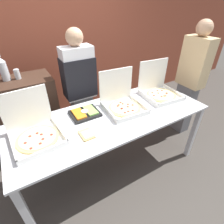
{
  "coord_description": "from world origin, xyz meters",
  "views": [
    {
      "loc": [
        -0.84,
        -1.42,
        2.02
      ],
      "look_at": [
        0.0,
        0.0,
        0.92
      ],
      "focal_mm": 28.0,
      "sensor_mm": 36.0,
      "label": 1
    }
  ],
  "objects_px": {
    "paper_plate_front_left": "(87,135)",
    "person_server_vest": "(80,87)",
    "soda_bottle": "(3,69)",
    "soda_can_silver": "(17,74)",
    "person_guest_cap": "(191,80)",
    "pizza_box_near_right": "(159,90)",
    "pizza_box_near_left": "(122,102)",
    "pizza_box_far_right": "(35,131)",
    "veggie_tray": "(85,113)"
  },
  "relations": [
    {
      "from": "pizza_box_far_right",
      "to": "soda_bottle",
      "type": "relative_size",
      "value": 1.46
    },
    {
      "from": "soda_bottle",
      "to": "soda_can_silver",
      "type": "height_order",
      "value": "soda_bottle"
    },
    {
      "from": "pizza_box_near_left",
      "to": "veggie_tray",
      "type": "xyz_separation_m",
      "value": [
        -0.45,
        0.09,
        -0.06
      ]
    },
    {
      "from": "paper_plate_front_left",
      "to": "person_server_vest",
      "type": "height_order",
      "value": "person_server_vest"
    },
    {
      "from": "soda_can_silver",
      "to": "pizza_box_near_right",
      "type": "bearing_deg",
      "value": -28.13
    },
    {
      "from": "pizza_box_near_left",
      "to": "soda_can_silver",
      "type": "bearing_deg",
      "value": 142.94
    },
    {
      "from": "veggie_tray",
      "to": "soda_can_silver",
      "type": "relative_size",
      "value": 2.58
    },
    {
      "from": "soda_can_silver",
      "to": "person_guest_cap",
      "type": "bearing_deg",
      "value": -19.9
    },
    {
      "from": "pizza_box_far_right",
      "to": "soda_bottle",
      "type": "distance_m",
      "value": 1.0
    },
    {
      "from": "pizza_box_far_right",
      "to": "soda_bottle",
      "type": "xyz_separation_m",
      "value": [
        -0.11,
        0.93,
        0.35
      ]
    },
    {
      "from": "soda_bottle",
      "to": "soda_can_silver",
      "type": "xyz_separation_m",
      "value": [
        0.13,
        -0.03,
        -0.08
      ]
    },
    {
      "from": "person_server_vest",
      "to": "person_guest_cap",
      "type": "distance_m",
      "value": 1.69
    },
    {
      "from": "pizza_box_near_right",
      "to": "soda_bottle",
      "type": "relative_size",
      "value": 1.5
    },
    {
      "from": "soda_can_silver",
      "to": "veggie_tray",
      "type": "bearing_deg",
      "value": -55.32
    },
    {
      "from": "soda_can_silver",
      "to": "person_guest_cap",
      "type": "relative_size",
      "value": 0.07
    },
    {
      "from": "pizza_box_far_right",
      "to": "soda_can_silver",
      "type": "height_order",
      "value": "pizza_box_far_right"
    },
    {
      "from": "pizza_box_near_left",
      "to": "soda_bottle",
      "type": "distance_m",
      "value": 1.48
    },
    {
      "from": "soda_can_silver",
      "to": "person_server_vest",
      "type": "distance_m",
      "value": 0.79
    },
    {
      "from": "paper_plate_front_left",
      "to": "person_server_vest",
      "type": "bearing_deg",
      "value": 71.64
    },
    {
      "from": "pizza_box_near_right",
      "to": "paper_plate_front_left",
      "type": "xyz_separation_m",
      "value": [
        -1.2,
        -0.27,
        -0.07
      ]
    },
    {
      "from": "pizza_box_far_right",
      "to": "pizza_box_near_right",
      "type": "relative_size",
      "value": 0.98
    },
    {
      "from": "pizza_box_far_right",
      "to": "paper_plate_front_left",
      "type": "height_order",
      "value": "pizza_box_far_right"
    },
    {
      "from": "pizza_box_near_right",
      "to": "paper_plate_front_left",
      "type": "distance_m",
      "value": 1.23
    },
    {
      "from": "pizza_box_near_right",
      "to": "soda_can_silver",
      "type": "xyz_separation_m",
      "value": [
        -1.61,
        0.86,
        0.26
      ]
    },
    {
      "from": "pizza_box_near_left",
      "to": "soda_can_silver",
      "type": "height_order",
      "value": "pizza_box_near_left"
    },
    {
      "from": "pizza_box_far_right",
      "to": "pizza_box_near_left",
      "type": "distance_m",
      "value": 1.02
    },
    {
      "from": "soda_can_silver",
      "to": "person_server_vest",
      "type": "height_order",
      "value": "person_server_vest"
    },
    {
      "from": "paper_plate_front_left",
      "to": "person_guest_cap",
      "type": "height_order",
      "value": "person_guest_cap"
    },
    {
      "from": "pizza_box_near_left",
      "to": "paper_plate_front_left",
      "type": "relative_size",
      "value": 2.02
    },
    {
      "from": "paper_plate_front_left",
      "to": "soda_can_silver",
      "type": "relative_size",
      "value": 1.94
    },
    {
      "from": "pizza_box_near_left",
      "to": "paper_plate_front_left",
      "type": "xyz_separation_m",
      "value": [
        -0.59,
        -0.26,
        -0.07
      ]
    },
    {
      "from": "veggie_tray",
      "to": "soda_bottle",
      "type": "xyz_separation_m",
      "value": [
        -0.67,
        0.81,
        0.4
      ]
    },
    {
      "from": "soda_bottle",
      "to": "person_server_vest",
      "type": "bearing_deg",
      "value": -19.61
    },
    {
      "from": "pizza_box_near_left",
      "to": "pizza_box_near_right",
      "type": "distance_m",
      "value": 0.61
    },
    {
      "from": "paper_plate_front_left",
      "to": "pizza_box_near_right",
      "type": "bearing_deg",
      "value": 12.84
    },
    {
      "from": "soda_bottle",
      "to": "person_guest_cap",
      "type": "distance_m",
      "value": 2.6
    },
    {
      "from": "pizza_box_far_right",
      "to": "soda_can_silver",
      "type": "relative_size",
      "value": 3.96
    },
    {
      "from": "paper_plate_front_left",
      "to": "person_server_vest",
      "type": "xyz_separation_m",
      "value": [
        0.29,
        0.86,
        0.09
      ]
    },
    {
      "from": "paper_plate_front_left",
      "to": "person_guest_cap",
      "type": "xyz_separation_m",
      "value": [
        1.88,
        0.3,
        0.05
      ]
    },
    {
      "from": "pizza_box_near_left",
      "to": "pizza_box_near_right",
      "type": "height_order",
      "value": "pizza_box_near_right"
    },
    {
      "from": "person_server_vest",
      "to": "person_guest_cap",
      "type": "height_order",
      "value": "person_guest_cap"
    },
    {
      "from": "paper_plate_front_left",
      "to": "veggie_tray",
      "type": "relative_size",
      "value": 0.75
    },
    {
      "from": "soda_can_silver",
      "to": "pizza_box_near_left",
      "type": "bearing_deg",
      "value": -41.34
    },
    {
      "from": "veggie_tray",
      "to": "person_server_vest",
      "type": "height_order",
      "value": "person_server_vest"
    },
    {
      "from": "soda_can_silver",
      "to": "soda_bottle",
      "type": "bearing_deg",
      "value": 168.62
    },
    {
      "from": "pizza_box_near_left",
      "to": "pizza_box_near_right",
      "type": "bearing_deg",
      "value": 5.91
    },
    {
      "from": "person_server_vest",
      "to": "soda_bottle",
      "type": "bearing_deg",
      "value": -19.61
    },
    {
      "from": "paper_plate_front_left",
      "to": "soda_bottle",
      "type": "xyz_separation_m",
      "value": [
        -0.54,
        1.16,
        0.41
      ]
    },
    {
      "from": "person_guest_cap",
      "to": "veggie_tray",
      "type": "bearing_deg",
      "value": 88.46
    },
    {
      "from": "pizza_box_near_left",
      "to": "veggie_tray",
      "type": "distance_m",
      "value": 0.47
    }
  ]
}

